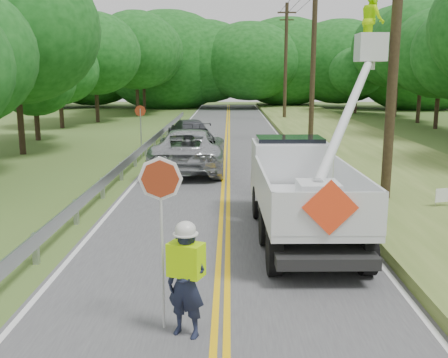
{
  "coord_description": "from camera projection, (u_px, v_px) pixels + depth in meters",
  "views": [
    {
      "loc": [
        0.14,
        -6.58,
        4.1
      ],
      "look_at": [
        0.0,
        6.0,
        1.5
      ],
      "focal_mm": 41.01,
      "sensor_mm": 36.0,
      "label": 1
    }
  ],
  "objects": [
    {
      "name": "road",
      "position": [
        226.0,
        175.0,
        20.98
      ],
      "size": [
        7.2,
        96.0,
        0.03
      ],
      "color": "#454547",
      "rests_on": "ground"
    },
    {
      "name": "guardrail",
      "position": [
        132.0,
        158.0,
        21.8
      ],
      "size": [
        0.18,
        48.0,
        0.77
      ],
      "color": "#A3A6AC",
      "rests_on": "ground"
    },
    {
      "name": "utility_poles",
      "position": [
        339.0,
        47.0,
        22.82
      ],
      "size": [
        1.6,
        43.3,
        10.0
      ],
      "color": "black",
      "rests_on": "ground"
    },
    {
      "name": "tall_grass_verge",
      "position": [
        400.0,
        172.0,
        20.88
      ],
      "size": [
        7.0,
        96.0,
        0.3
      ],
      "primitive_type": "cube",
      "color": "#4B6827",
      "rests_on": "ground"
    },
    {
      "name": "treeline_left",
      "position": [
        83.0,
        51.0,
        35.96
      ],
      "size": [
        11.01,
        54.12,
        10.12
      ],
      "color": "#332319",
      "rests_on": "ground"
    },
    {
      "name": "treeline_horizon",
      "position": [
        235.0,
        62.0,
        61.15
      ],
      "size": [
        58.0,
        15.18,
        12.14
      ],
      "color": "#104512",
      "rests_on": "ground"
    },
    {
      "name": "flagger",
      "position": [
        185.0,
        275.0,
        7.95
      ],
      "size": [
        1.12,
        0.63,
        2.84
      ],
      "color": "#191E33",
      "rests_on": "road"
    },
    {
      "name": "bucket_truck",
      "position": [
        304.0,
        172.0,
        13.75
      ],
      "size": [
        3.89,
        6.87,
        6.44
      ],
      "color": "black",
      "rests_on": "road"
    },
    {
      "name": "suv_silver",
      "position": [
        189.0,
        149.0,
        21.92
      ],
      "size": [
        3.0,
        6.43,
        1.78
      ],
      "primitive_type": "imported",
      "rotation": [
        0.0,
        0.0,
        3.15
      ],
      "color": "#A5A9AC",
      "rests_on": "road"
    },
    {
      "name": "suv_darkgrey",
      "position": [
        189.0,
        131.0,
        30.98
      ],
      "size": [
        3.17,
        5.11,
        1.38
      ],
      "primitive_type": "imported",
      "rotation": [
        0.0,
        0.0,
        3.42
      ],
      "color": "#3E4146",
      "rests_on": "road"
    },
    {
      "name": "stop_sign_permanent",
      "position": [
        141.0,
        123.0,
        25.11
      ],
      "size": [
        0.55,
        0.06,
        2.58
      ],
      "color": "#A3A6AC",
      "rests_on": "ground"
    },
    {
      "name": "yard_sign",
      "position": [
        444.0,
        196.0,
        14.88
      ],
      "size": [
        0.56,
        0.17,
        0.83
      ],
      "color": "white",
      "rests_on": "ground"
    }
  ]
}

